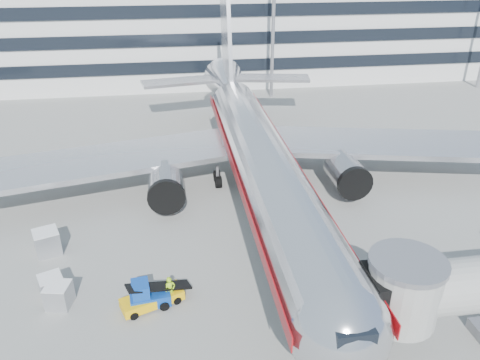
{
  "coord_description": "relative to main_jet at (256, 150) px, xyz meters",
  "views": [
    {
      "loc": [
        -7.11,
        -25.71,
        20.35
      ],
      "look_at": [
        -2.18,
        6.62,
        4.0
      ],
      "focal_mm": 35.0,
      "sensor_mm": 36.0,
      "label": 1
    }
  ],
  "objects": [
    {
      "name": "ground",
      "position": [
        0.0,
        -11.72,
        -4.23
      ],
      "size": [
        180.0,
        180.0,
        0.0
      ],
      "primitive_type": "plane",
      "color": "gray",
      "rests_on": "ground"
    },
    {
      "name": "lead_in_line",
      "position": [
        0.0,
        -1.72,
        -4.23
      ],
      "size": [
        0.25,
        70.0,
        0.01
      ],
      "primitive_type": "cube",
      "color": "#FFE90D",
      "rests_on": "ground"
    },
    {
      "name": "main_jet",
      "position": [
        0.0,
        0.0,
        0.0
      ],
      "size": [
        50.95,
        48.7,
        16.06
      ],
      "color": "silver",
      "rests_on": "ground"
    },
    {
      "name": "terminal",
      "position": [
        0.0,
        46.23,
        3.57
      ],
      "size": [
        150.0,
        24.25,
        15.6
      ],
      "color": "silver",
      "rests_on": "ground"
    },
    {
      "name": "belt_loader",
      "position": [
        -9.12,
        -13.91,
        -3.68
      ],
      "size": [
        4.15,
        2.68,
        1.95
      ],
      "color": "#F6B70A",
      "rests_on": "ground"
    },
    {
      "name": "baggage_tug",
      "position": [
        -9.4,
        -13.91,
        -3.43
      ],
      "size": [
        2.62,
        1.85,
        1.85
      ],
      "color": "#0D3B97",
      "rests_on": "ground"
    },
    {
      "name": "cargo_container_left",
      "position": [
        -15.52,
        -12.02,
        -3.47
      ],
      "size": [
        1.86,
        1.86,
        1.52
      ],
      "color": "#A6A8AD",
      "rests_on": "ground"
    },
    {
      "name": "cargo_container_right",
      "position": [
        -16.81,
        -6.94,
        -3.32
      ],
      "size": [
        2.2,
        2.2,
        1.83
      ],
      "color": "#A6A8AD",
      "rests_on": "ground"
    },
    {
      "name": "cargo_container_front",
      "position": [
        -14.89,
        -12.99,
        -3.46
      ],
      "size": [
        1.71,
        1.71,
        1.54
      ],
      "color": "#A6A8AD",
      "rests_on": "ground"
    },
    {
      "name": "ramp_worker",
      "position": [
        -7.95,
        -13.78,
        -3.29
      ],
      "size": [
        0.8,
        0.66,
        1.9
      ],
      "primitive_type": "imported",
      "rotation": [
        0.0,
        0.0,
        0.34
      ],
      "color": "#9DD516",
      "rests_on": "ground"
    }
  ]
}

